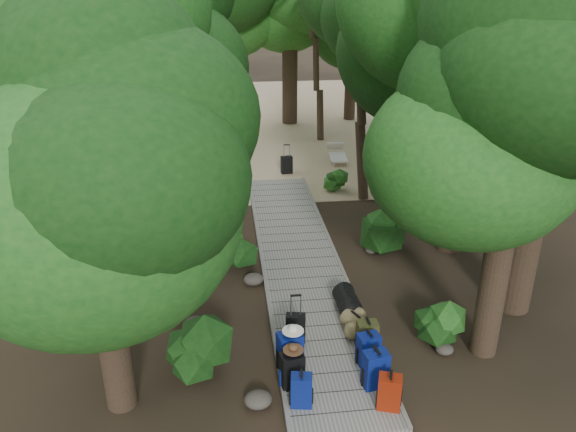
{
  "coord_description": "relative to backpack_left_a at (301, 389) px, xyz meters",
  "views": [
    {
      "loc": [
        -1.8,
        -11.58,
        6.81
      ],
      "look_at": [
        -0.21,
        1.72,
        1.0
      ],
      "focal_mm": 35.0,
      "sensor_mm": 36.0,
      "label": 1
    }
  ],
  "objects": [
    {
      "name": "backpack_left_b",
      "position": [
        -0.1,
        0.5,
        0.03
      ],
      "size": [
        0.45,
        0.36,
        0.73
      ],
      "primitive_type": null,
      "rotation": [
        0.0,
        0.0,
        0.22
      ],
      "color": "black",
      "rests_on": "boardwalk"
    },
    {
      "name": "backpack_left_c",
      "position": [
        -0.07,
        0.99,
        0.08
      ],
      "size": [
        0.5,
        0.41,
        0.82
      ],
      "primitive_type": null,
      "rotation": [
        0.0,
        0.0,
        0.24
      ],
      "color": "navy",
      "rests_on": "boardwalk"
    },
    {
      "name": "lone_suitcase_on_sand",
      "position": [
        1.18,
        12.17,
        -0.11
      ],
      "size": [
        0.44,
        0.29,
        0.64
      ],
      "primitive_type": null,
      "rotation": [
        0.0,
        0.0,
        0.14
      ],
      "color": "black",
      "rests_on": "sand_beach"
    },
    {
      "name": "shrub_right_b",
      "position": [
        3.08,
        5.77,
        0.16
      ],
      "size": [
        1.35,
        1.35,
        1.22
      ],
      "primitive_type": null,
      "color": "#164A18",
      "rests_on": "ground"
    },
    {
      "name": "shrub_left_b",
      "position": [
        -0.95,
        5.22,
        0.01
      ],
      "size": [
        1.02,
        1.02,
        0.92
      ],
      "primitive_type": null,
      "color": "#164A18",
      "rests_on": "ground"
    },
    {
      "name": "tree_right_e",
      "position": [
        4.89,
        11.08,
        4.33
      ],
      "size": [
        5.31,
        5.31,
        9.56
      ],
      "primitive_type": null,
      "color": "black",
      "rests_on": "ground"
    },
    {
      "name": "shrub_right_c",
      "position": [
        2.53,
        10.19,
        -0.08
      ],
      "size": [
        0.83,
        0.83,
        0.74
      ],
      "primitive_type": null,
      "color": "#164A18",
      "rests_on": "ground"
    },
    {
      "name": "rock_left_a",
      "position": [
        -0.72,
        0.19,
        -0.32
      ],
      "size": [
        0.48,
        0.43,
        0.26
      ],
      "primitive_type": null,
      "color": "#4C473F",
      "rests_on": "ground"
    },
    {
      "name": "sun_lounger",
      "position": [
        3.33,
        13.27,
        -0.11
      ],
      "size": [
        0.83,
        2.05,
        0.64
      ],
      "primitive_type": null,
      "rotation": [
        0.0,
        0.0,
        -0.09
      ],
      "color": "silver",
      "rests_on": "sand_beach"
    },
    {
      "name": "palm_left_a",
      "position": [
        -3.52,
        11.22,
        3.01
      ],
      "size": [
        4.35,
        4.35,
        6.91
      ],
      "primitive_type": null,
      "color": "#143A10",
      "rests_on": "ground"
    },
    {
      "name": "tree_left_b",
      "position": [
        -4.47,
        4.37,
        4.37
      ],
      "size": [
        5.36,
        5.36,
        9.65
      ],
      "primitive_type": null,
      "color": "black",
      "rests_on": "ground"
    },
    {
      "name": "hat_white",
      "position": [
        -0.02,
        0.97,
        0.55
      ],
      "size": [
        0.39,
        0.39,
        0.13
      ],
      "primitive_type": null,
      "color": "silver",
      "rests_on": "backpack_left_c"
    },
    {
      "name": "tree_right_f",
      "position": [
        6.85,
        13.53,
        4.64
      ],
      "size": [
        5.7,
        5.7,
        10.18
      ],
      "primitive_type": null,
      "color": "black",
      "rests_on": "ground"
    },
    {
      "name": "kayak",
      "position": [
        -2.81,
        13.77,
        -0.29
      ],
      "size": [
        1.08,
        2.93,
        0.29
      ],
      "primitive_type": "ellipsoid",
      "rotation": [
        0.0,
        0.0,
        0.16
      ],
      "color": "#B2230F",
      "rests_on": "sand_beach"
    },
    {
      "name": "shrub_right_a",
      "position": [
        2.95,
        1.58,
        -0.03
      ],
      "size": [
        0.94,
        0.94,
        0.85
      ],
      "primitive_type": null,
      "color": "#164A18",
      "rests_on": "ground"
    },
    {
      "name": "palm_right_a",
      "position": [
        3.51,
        9.62,
        3.3
      ],
      "size": [
        4.4,
        4.4,
        7.5
      ],
      "primitive_type": null,
      "color": "#143A10",
      "rests_on": "ground"
    },
    {
      "name": "backpack_right_b",
      "position": [
        1.35,
        0.33,
        0.05
      ],
      "size": [
        0.47,
        0.36,
        0.77
      ],
      "primitive_type": null,
      "rotation": [
        0.0,
        0.0,
        0.16
      ],
      "color": "navy",
      "rests_on": "boardwalk"
    },
    {
      "name": "shrub_left_a",
      "position": [
        -1.77,
        1.09,
        0.1
      ],
      "size": [
        1.23,
        1.23,
        1.11
      ],
      "primitive_type": null,
      "color": "#164A18",
      "rests_on": "ground"
    },
    {
      "name": "tree_back_d",
      "position": [
        -4.41,
        18.23,
        3.68
      ],
      "size": [
        4.96,
        4.96,
        8.27
      ],
      "primitive_type": null,
      "color": "black",
      "rests_on": "ground"
    },
    {
      "name": "duffel_right_black",
      "position": [
        1.38,
        2.75,
        -0.1
      ],
      "size": [
        0.51,
        0.77,
        0.47
      ],
      "primitive_type": null,
      "rotation": [
        0.0,
        0.0,
        0.06
      ],
      "color": "black",
      "rests_on": "boardwalk"
    },
    {
      "name": "rock_right_c",
      "position": [
        2.64,
        5.54,
        -0.37
      ],
      "size": [
        0.31,
        0.28,
        0.17
      ],
      "primitive_type": null,
      "color": "#4C473F",
      "rests_on": "ground"
    },
    {
      "name": "rock_left_b",
      "position": [
        -1.87,
        2.67,
        -0.34
      ],
      "size": [
        0.41,
        0.37,
        0.23
      ],
      "primitive_type": null,
      "color": "#4C473F",
      "rests_on": "ground"
    },
    {
      "name": "backpack_right_d",
      "position": [
        1.49,
        1.45,
        -0.03
      ],
      "size": [
        0.4,
        0.29,
        0.61
      ],
      "primitive_type": null,
      "rotation": [
        0.0,
        0.0,
        -0.0
      ],
      "color": "#363B1B",
      "rests_on": "boardwalk"
    },
    {
      "name": "rock_left_c",
      "position": [
        -0.54,
        4.3,
        -0.32
      ],
      "size": [
        0.48,
        0.43,
        0.26
      ],
      "primitive_type": null,
      "color": "#4C473F",
      "rests_on": "ground"
    },
    {
      "name": "tree_back_c",
      "position": [
        5.29,
        20.14,
        3.55
      ],
      "size": [
        4.44,
        4.44,
        8.0
      ],
      "primitive_type": null,
      "color": "black",
      "rests_on": "ground"
    },
    {
      "name": "tree_right_c",
      "position": [
        4.79,
        5.56,
        4.31
      ],
      "size": [
        5.5,
        5.5,
        9.52
      ],
      "primitive_type": null,
      "color": "black",
      "rests_on": "ground"
    },
    {
      "name": "tree_right_b",
      "position": [
        5.09,
        2.63,
        4.72
      ],
      "size": [
        5.79,
        5.79,
        10.34
      ],
      "primitive_type": null,
      "color": "black",
      "rests_on": "ground"
    },
    {
      "name": "hat_brown",
      "position": [
        -0.07,
        0.53,
        0.46
      ],
      "size": [
        0.36,
        0.36,
        0.11
      ],
      "primitive_type": null,
      "color": "#51351E",
      "rests_on": "backpack_left_b"
    },
    {
      "name": "suitcase_on_boardwalk",
      "position": [
        0.14,
        1.8,
        -0.04
      ],
      "size": [
        0.41,
        0.27,
        0.59
      ],
      "primitive_type": null,
      "rotation": [
        0.0,
        0.0,
        -0.18
      ],
      "color": "black",
      "rests_on": "boardwalk"
    },
    {
      "name": "rock_right_b",
      "position": [
        3.52,
        2.58,
        -0.33
      ],
      "size": [
        0.43,
        0.39,
        0.24
      ],
      "primitive_type": null,
      "color": "#4C473F",
      "rests_on": "ground"
    },
    {
      "name": "tree_left_c",
      "position": [
        -2.94,
        7.87,
        3.98
      ],
      "size": [
        5.1,
        5.1,
        8.87
      ],
      "primitive_type": null,
      "color": "black",
      "rests_on": "ground"
    },
    {
      "name": "boardwalk",
      "position": [
        0.7,
        5.24,
        -0.39
      ],
      "size": [
        2.0,
        12.0,
        0.12
      ],
      "primitive_type": "cube",
      "color": "gray",
      "rests_on": "ground"
    },
    {
      "name": "sand_beach",
      "position": [
        0.7,
        20.24,
        -0.44
      ],
      "size": [
        40.0,
        22.0,
        0.02
      ],
      "primitive_type": "cube",
      "color": "tan",
      "rests_on": "ground"
    },
    {
      "name": "backpack_left_a",
      "position": [
        0.0,
        0.0,
        0.0
      ],
      "size": [
        0.39,
        0.3,
        0.66
      ],
      "primitive_type": null,
      "rotation": [
        0.0,
        0.0,
        -0.16
      ],
      "color": "navy",
      "rests_on": "boardwalk"
    },
    {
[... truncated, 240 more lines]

